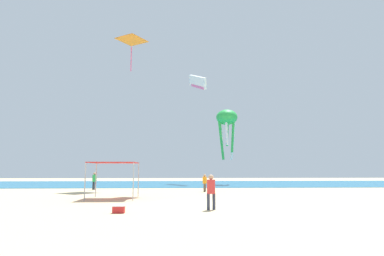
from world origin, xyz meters
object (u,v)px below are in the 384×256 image
(cooler_box, at_px, (119,209))
(kite_diamond_orange, at_px, (132,42))
(person_near_tent, at_px, (211,189))
(canopy_tent, at_px, (114,164))
(person_central, at_px, (94,179))
(kite_parafoil_white, at_px, (198,82))
(kite_octopus_green, at_px, (227,120))
(person_leftmost, at_px, (205,181))

(cooler_box, bearing_deg, kite_diamond_orange, 97.27)
(person_near_tent, bearing_deg, canopy_tent, 114.61)
(person_central, xyz_separation_m, cooler_box, (5.55, -17.32, -0.87))
(person_near_tent, distance_m, kite_diamond_orange, 24.76)
(kite_parafoil_white, height_order, kite_octopus_green, kite_parafoil_white)
(kite_diamond_orange, bearing_deg, canopy_tent, -141.45)
(kite_parafoil_white, relative_size, kite_diamond_orange, 1.49)
(canopy_tent, bearing_deg, kite_octopus_green, 60.71)
(person_central, distance_m, kite_parafoil_white, 23.35)
(person_leftmost, relative_size, person_central, 0.92)
(cooler_box, distance_m, kite_octopus_green, 30.84)
(canopy_tent, xyz_separation_m, kite_octopus_green, (11.49, 20.48, 6.48))
(person_central, height_order, kite_diamond_orange, kite_diamond_orange)
(person_near_tent, distance_m, kite_octopus_green, 28.56)
(kite_octopus_green, bearing_deg, kite_diamond_orange, 137.33)
(person_central, distance_m, kite_octopus_green, 20.22)
(person_leftmost, bearing_deg, kite_diamond_orange, 78.85)
(person_central, distance_m, kite_diamond_orange, 15.81)
(person_leftmost, distance_m, kite_octopus_green, 16.58)
(canopy_tent, height_order, kite_octopus_green, kite_octopus_green)
(person_central, bearing_deg, kite_diamond_orange, 67.95)
(person_leftmost, height_order, kite_parafoil_white, kite_parafoil_white)
(person_central, xyz_separation_m, kite_diamond_orange, (3.12, 1.76, 15.40))
(canopy_tent, height_order, kite_diamond_orange, kite_diamond_orange)
(kite_parafoil_white, bearing_deg, kite_octopus_green, 23.03)
(kite_parafoil_white, bearing_deg, cooler_box, -32.75)
(person_near_tent, xyz_separation_m, person_leftmost, (0.84, 13.09, -0.10))
(canopy_tent, distance_m, kite_octopus_green, 24.37)
(kite_octopus_green, bearing_deg, cooler_box, 172.11)
(person_near_tent, distance_m, person_central, 19.22)
(kite_parafoil_white, distance_m, kite_octopus_green, 8.44)
(cooler_box, distance_m, kite_parafoil_white, 35.69)
(person_leftmost, height_order, kite_octopus_green, kite_octopus_green)
(person_near_tent, relative_size, person_leftmost, 1.10)
(canopy_tent, xyz_separation_m, person_leftmost, (7.10, 6.62, -1.48))
(person_leftmost, xyz_separation_m, kite_parafoil_white, (0.54, 17.68, 14.43))
(cooler_box, bearing_deg, kite_octopus_green, 70.72)
(cooler_box, bearing_deg, person_near_tent, 11.96)
(person_near_tent, height_order, kite_octopus_green, kite_octopus_green)
(kite_diamond_orange, xyz_separation_m, kite_octopus_green, (12.20, 8.84, -7.52))
(kite_octopus_green, bearing_deg, canopy_tent, 162.09)
(person_near_tent, bearing_deg, kite_diamond_orange, 91.59)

